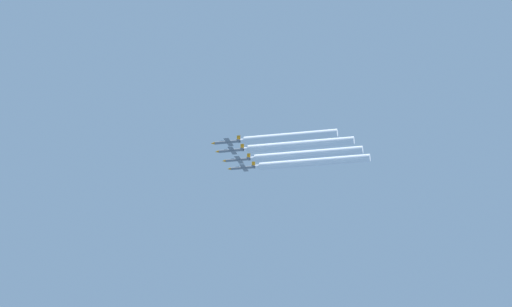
{
  "coord_description": "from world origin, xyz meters",
  "views": [
    {
      "loc": [
        -390.31,
        -98.52,
        1.75
      ],
      "look_at": [
        -0.13,
        -8.31,
        154.91
      ],
      "focal_mm": 78.87,
      "sensor_mm": 36.0,
      "label": 1
    }
  ],
  "objects_px": {
    "jet_far_left": "(227,142)",
    "jet_inner_left": "(230,150)",
    "jet_inner_right": "(242,168)",
    "jet_center": "(237,160)"
  },
  "relations": [
    {
      "from": "jet_far_left",
      "to": "jet_inner_left",
      "type": "bearing_deg",
      "value": 5.13
    },
    {
      "from": "jet_inner_left",
      "to": "jet_center",
      "type": "xyz_separation_m",
      "value": [
        9.41,
        -0.27,
        -0.35
      ]
    },
    {
      "from": "jet_center",
      "to": "jet_inner_right",
      "type": "height_order",
      "value": "jet_inner_right"
    },
    {
      "from": "jet_inner_left",
      "to": "jet_far_left",
      "type": "bearing_deg",
      "value": -174.87
    },
    {
      "from": "jet_inner_left",
      "to": "jet_inner_right",
      "type": "xyz_separation_m",
      "value": [
        18.62,
        -0.04,
        -0.33
      ]
    },
    {
      "from": "jet_far_left",
      "to": "jet_inner_left",
      "type": "xyz_separation_m",
      "value": [
        9.02,
        0.81,
        0.11
      ]
    },
    {
      "from": "jet_far_left",
      "to": "jet_inner_right",
      "type": "bearing_deg",
      "value": 1.6
    },
    {
      "from": "jet_far_left",
      "to": "jet_inner_left",
      "type": "height_order",
      "value": "jet_inner_left"
    },
    {
      "from": "jet_center",
      "to": "jet_inner_right",
      "type": "xyz_separation_m",
      "value": [
        9.2,
        0.24,
        0.02
      ]
    },
    {
      "from": "jet_far_left",
      "to": "jet_inner_right",
      "type": "distance_m",
      "value": 27.65
    }
  ]
}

